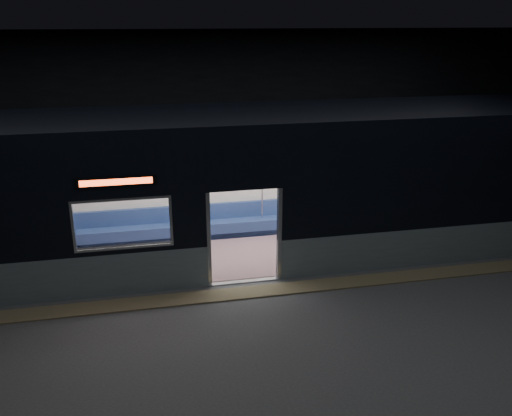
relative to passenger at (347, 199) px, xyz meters
name	(u,v)px	position (x,y,z in m)	size (l,w,h in m)	color
station_floor	(255,306)	(-3.20, -3.55, -0.83)	(24.00, 14.00, 0.01)	#47494C
station_envelope	(255,118)	(-3.20, -3.55, 2.84)	(24.00, 14.00, 5.00)	black
tactile_strip	(249,292)	(-3.20, -3.00, -0.81)	(22.80, 0.50, 0.03)	#8C7F59
metro_car	(232,179)	(-3.20, -1.00, 1.03)	(18.00, 3.04, 3.35)	gray
passenger	(347,199)	(0.00, 0.00, 0.00)	(0.44, 0.74, 1.42)	black
handbag	(350,207)	(0.01, -0.24, -0.14)	(0.26, 0.23, 0.13)	black
transit_map	(394,169)	(1.42, 0.31, 0.64)	(0.95, 0.03, 0.62)	white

